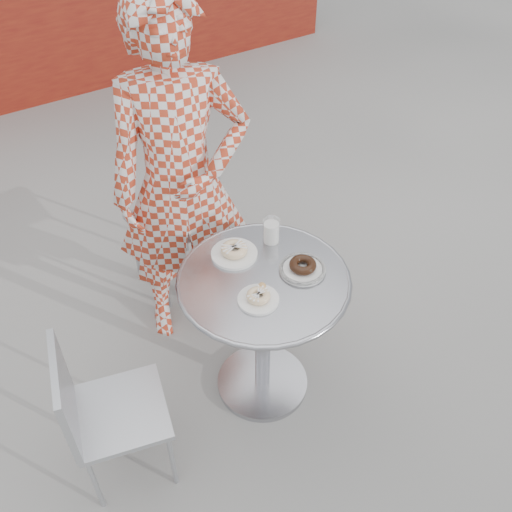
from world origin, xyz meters
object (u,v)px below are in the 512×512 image
chair_far (176,245)px  chair_left (123,434)px  plate_far (234,251)px  plate_checker (303,268)px  seated_person (182,186)px  plate_near (259,297)px  bistro_table (263,308)px  milk_cup (271,232)px

chair_far → chair_left: chair_far is taller
plate_far → plate_checker: (0.19, -0.24, -0.00)m
chair_left → plate_checker: (0.90, -0.02, 0.53)m
seated_person → chair_far: bearing=95.0°
plate_near → chair_far: bearing=84.8°
plate_near → seated_person: bearing=88.3°
seated_person → chair_left: bearing=-119.7°
plate_far → plate_checker: size_ratio=1.01×
chair_far → plate_near: size_ratio=5.05×
plate_far → plate_checker: 0.31m
chair_left → plate_far: size_ratio=3.83×
bistro_table → milk_cup: 0.34m
plate_checker → plate_far: bearing=128.5°
plate_far → bistro_table: bearing=-82.0°
plate_checker → milk_cup: 0.23m
bistro_table → chair_far: bearing=89.7°
plate_far → plate_checker: bearing=-51.5°
seated_person → plate_near: size_ratio=10.66×
plate_checker → bistro_table: bearing=163.4°
milk_cup → bistro_table: bearing=-131.5°
seated_person → plate_checker: size_ratio=8.96×
bistro_table → seated_person: seated_person is taller
chair_far → bistro_table: bearing=84.9°
chair_far → plate_near: (-0.09, -1.01, 0.51)m
seated_person → bistro_table: bearing=-66.3°
chair_left → milk_cup: 1.08m
plate_near → milk_cup: 0.37m
chair_left → chair_far: bearing=-24.0°
seated_person → milk_cup: (0.23, -0.41, -0.09)m
chair_left → seated_person: size_ratio=0.43×
chair_far → plate_far: bearing=82.7°
bistro_table → chair_far: 0.96m
bistro_table → plate_checker: bearing=-16.6°
seated_person → plate_far: bearing=-67.1°
chair_left → plate_near: bearing=-81.5°
plate_far → plate_near: plate_far is taller
bistro_table → chair_left: (-0.73, -0.03, -0.33)m
chair_left → plate_far: bearing=-58.6°
plate_checker → milk_cup: size_ratio=1.67×
chair_far → chair_left: 1.20m
plate_far → plate_near: bearing=-101.6°
chair_left → milk_cup: bearing=-62.7°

